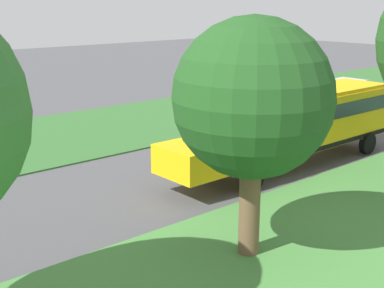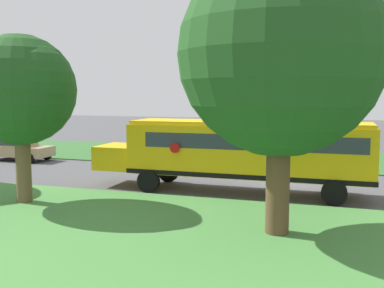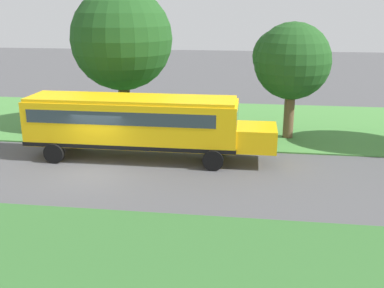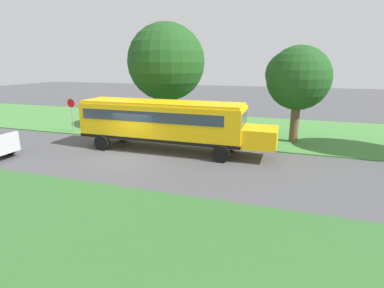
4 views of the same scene
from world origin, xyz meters
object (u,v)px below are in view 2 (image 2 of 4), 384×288
(car_tan_nearest, at_px, (18,147))
(oak_tree_beside_bus, at_px, (277,52))
(school_bus, at_px, (241,149))
(oak_tree_roadside_mid, at_px, (24,89))

(car_tan_nearest, distance_m, oak_tree_beside_bus, 21.58)
(school_bus, xyz_separation_m, oak_tree_beside_bus, (-5.71, -2.22, 3.65))
(school_bus, xyz_separation_m, car_tan_nearest, (5.00, 15.92, -1.05))
(car_tan_nearest, xyz_separation_m, oak_tree_beside_bus, (-10.71, -18.14, 4.69))
(oak_tree_beside_bus, xyz_separation_m, oak_tree_roadside_mid, (0.96, 9.81, -1.03))
(school_bus, relative_size, oak_tree_beside_bus, 1.44)
(school_bus, relative_size, car_tan_nearest, 2.82)
(car_tan_nearest, relative_size, oak_tree_beside_bus, 0.51)
(car_tan_nearest, relative_size, oak_tree_roadside_mid, 0.66)
(school_bus, height_order, car_tan_nearest, school_bus)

